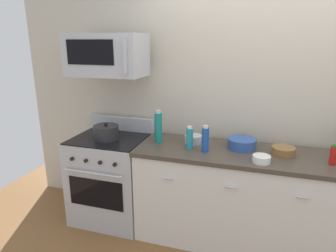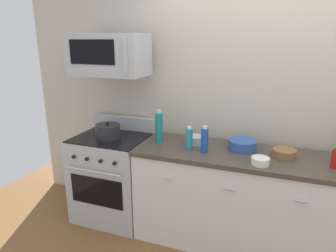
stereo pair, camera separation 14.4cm
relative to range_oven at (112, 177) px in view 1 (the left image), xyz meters
name	(u,v)px [view 1 (the left image)]	position (x,y,z in m)	size (l,w,h in m)	color
ground_plane	(259,243)	(1.56, 0.00, -0.47)	(6.55, 6.55, 0.00)	brown
back_wall	(271,98)	(1.56, 0.41, 0.88)	(5.45, 0.10, 2.70)	beige
counter_unit	(263,201)	(1.56, 0.00, -0.01)	(2.36, 0.66, 0.92)	silver
range_oven	(112,177)	(0.00, 0.00, 0.00)	(0.76, 0.69, 1.07)	#B7BABF
microwave	(107,55)	(0.00, 0.04, 1.28)	(0.74, 0.44, 0.40)	#B7BABF
bottle_soda_blue	(205,139)	(1.01, -0.09, 0.57)	(0.07, 0.07, 0.24)	#1E4CA5
bottle_hot_sauce_red	(333,155)	(2.05, -0.07, 0.53)	(0.05, 0.05, 0.17)	#B21914
bottle_dish_soap	(190,138)	(0.86, -0.06, 0.55)	(0.06, 0.06, 0.22)	teal
bottle_sparkling_teal	(158,127)	(0.53, 0.02, 0.60)	(0.07, 0.07, 0.32)	#197F7A
bowl_wooden_salad	(283,151)	(1.68, 0.03, 0.49)	(0.20, 0.20, 0.07)	brown
bowl_blue_mixing	(242,143)	(1.32, 0.10, 0.50)	(0.26, 0.26, 0.09)	#2D519E
bowl_white_ceramic	(261,159)	(1.50, -0.20, 0.48)	(0.15, 0.15, 0.06)	white
bowl_steel_prep	(194,139)	(0.87, 0.10, 0.49)	(0.17, 0.17, 0.08)	#B2B5BA
stockpot	(106,132)	(0.00, -0.05, 0.53)	(0.25, 0.25, 0.18)	#262628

